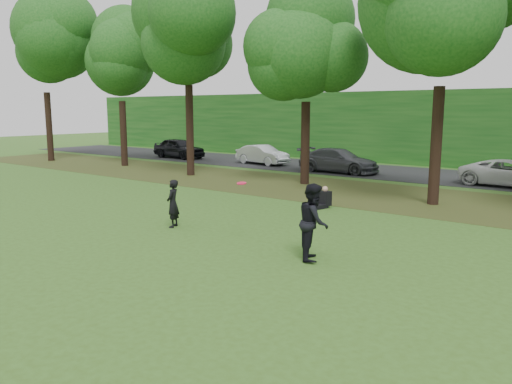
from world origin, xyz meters
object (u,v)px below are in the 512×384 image
Objects in this scene: player_left at (173,204)px; frisbee at (242,183)px; seated_person at (323,200)px; player_right at (314,222)px.

player_left is 4.07× the size of frisbee.
player_left is 1.85× the size of seated_person.
player_right is 2.54m from frisbee.
frisbee is (2.95, -0.14, 0.94)m from player_left.
player_right is at bearing -3.21° from frisbee.
player_left is at bearing 177.20° from frisbee.
player_left is at bearing -98.74° from seated_person.
frisbee is at bearing 62.19° from player_left.
player_right is at bearing 62.00° from player_left.
seated_person is (2.22, 5.74, -0.46)m from player_left.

